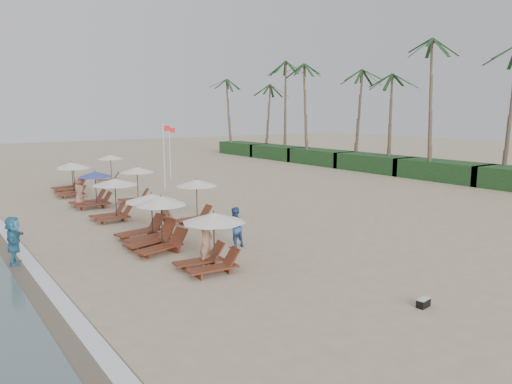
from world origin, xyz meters
TOP-DOWN VIEW (x-y plane):
  - ground at (0.00, 0.00)m, footprint 160.00×160.00m
  - foam_line at (-11.20, 10.00)m, footprint 0.50×140.00m
  - shrub_hedge at (22.00, 14.50)m, footprint 3.20×53.00m
  - palm_row at (21.91, 15.40)m, footprint 7.00×52.00m
  - lounger_station_0 at (-5.98, -2.21)m, footprint 2.59×2.37m
  - lounger_station_1 at (-6.53, 1.29)m, footprint 2.67×2.47m
  - lounger_station_2 at (-6.19, 3.08)m, footprint 2.86×2.44m
  - lounger_station_3 at (-6.06, 7.92)m, footprint 2.56×2.45m
  - lounger_station_4 at (-5.87, 12.28)m, footprint 2.61×2.13m
  - lounger_station_5 at (-5.84, 16.81)m, footprint 2.42×2.27m
  - lounger_station_6 at (-5.38, 19.27)m, footprint 2.57×2.16m
  - inland_station_0 at (-2.64, 5.10)m, footprint 2.62×2.24m
  - inland_station_1 at (-3.02, 12.38)m, footprint 2.64×2.24m
  - inland_station_2 at (-1.41, 22.10)m, footprint 2.55×2.24m
  - beachgoer_near at (-5.87, -1.78)m, footprint 0.82×0.76m
  - beachgoer_mid_a at (-3.60, -0.20)m, footprint 0.89×0.72m
  - beachgoer_mid_b at (-4.89, 3.67)m, footprint 0.96×1.26m
  - beachgoer_far_b at (-6.42, 12.91)m, footprint 0.91×1.08m
  - waterline_walker at (-11.68, 2.71)m, footprint 1.00×1.82m
  - duffel_bag at (-2.47, -8.85)m, footprint 0.50×0.30m
  - flag_pole_near at (0.80, 16.27)m, footprint 0.60×0.08m
  - flag_pole_far at (3.63, 21.24)m, footprint 0.60×0.08m

SIDE VIEW (x-z plane):
  - ground at x=0.00m, z-range 0.00..0.00m
  - foam_line at x=-11.20m, z-range 0.00..0.02m
  - duffel_bag at x=-2.47m, z-range 0.00..0.26m
  - shrub_hedge at x=22.00m, z-range 0.00..1.60m
  - beachgoer_mid_b at x=-4.89m, z-range 0.00..1.72m
  - beachgoer_mid_a at x=-3.60m, z-range 0.00..1.76m
  - waterline_walker at x=-11.68m, z-range 0.00..1.87m
  - beachgoer_near at x=-5.87m, z-range 0.00..1.88m
  - beachgoer_far_b at x=-6.42m, z-range 0.00..1.88m
  - lounger_station_4 at x=-5.87m, z-range -0.08..2.09m
  - lounger_station_6 at x=-5.38m, z-range -0.02..2.08m
  - lounger_station_1 at x=-6.53m, z-range -0.10..2.16m
  - lounger_station_2 at x=-6.19m, z-range -0.02..2.09m
  - lounger_station_0 at x=-5.98m, z-range 0.08..2.21m
  - lounger_station_5 at x=-5.84m, z-range 0.12..2.38m
  - lounger_station_3 at x=-6.06m, z-range 0.15..2.40m
  - inland_station_0 at x=-2.64m, z-range 0.30..2.52m
  - inland_station_1 at x=-3.02m, z-range 0.31..2.53m
  - inland_station_2 at x=-1.41m, z-range 0.37..2.60m
  - flag_pole_far at x=3.63m, z-range 0.25..4.80m
  - flag_pole_near at x=0.80m, z-range 0.25..5.16m
  - palm_row at x=21.91m, z-range 3.76..16.06m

